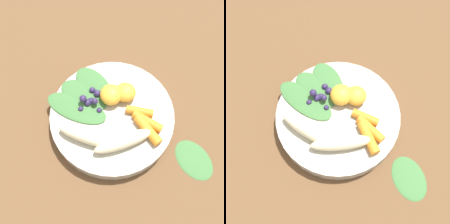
{
  "view_description": "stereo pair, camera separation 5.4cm",
  "coord_description": "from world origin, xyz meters",
  "views": [
    {
      "loc": [
        -0.01,
        -0.22,
        0.53
      ],
      "look_at": [
        0.0,
        0.0,
        0.04
      ],
      "focal_mm": 46.42,
      "sensor_mm": 36.0,
      "label": 1
    },
    {
      "loc": [
        0.04,
        -0.22,
        0.53
      ],
      "look_at": [
        0.0,
        0.0,
        0.04
      ],
      "focal_mm": 46.42,
      "sensor_mm": 36.0,
      "label": 2
    }
  ],
  "objects": [
    {
      "name": "ground_plane",
      "position": [
        0.0,
        0.0,
        0.0
      ],
      "size": [
        2.4,
        2.4,
        0.0
      ],
      "primitive_type": "plane",
      "color": "brown"
    },
    {
      "name": "kale_leaf_right",
      "position": [
        -0.05,
        0.04,
        0.03
      ],
      "size": [
        0.11,
        0.1,
        0.01
      ],
      "primitive_type": "ellipsoid",
      "rotation": [
        0.0,
        0.0,
        8.83
      ],
      "color": "#3D7038",
      "rests_on": "bowl"
    },
    {
      "name": "bowl",
      "position": [
        0.0,
        0.0,
        0.01
      ],
      "size": [
        0.24,
        0.24,
        0.03
      ],
      "primitive_type": "cylinder",
      "color": "#B2AD9E",
      "rests_on": "ground_plane"
    },
    {
      "name": "carrot_front",
      "position": [
        0.06,
        -0.04,
        0.04
      ],
      "size": [
        0.05,
        0.06,
        0.02
      ],
      "primitive_type": "cylinder",
      "rotation": [
        0.0,
        1.57,
        5.28
      ],
      "color": "orange",
      "rests_on": "bowl"
    },
    {
      "name": "blueberry_pile",
      "position": [
        -0.04,
        0.03,
        0.04
      ],
      "size": [
        0.05,
        0.05,
        0.03
      ],
      "color": "#2D234C",
      "rests_on": "bowl"
    },
    {
      "name": "kale_leaf_rear",
      "position": [
        -0.07,
        0.02,
        0.03
      ],
      "size": [
        0.13,
        0.1,
        0.01
      ],
      "primitive_type": "ellipsoid",
      "rotation": [
        0.0,
        0.0,
        8.97
      ],
      "color": "#3D7038",
      "rests_on": "bowl"
    },
    {
      "name": "carrot_mid_left",
      "position": [
        0.06,
        -0.02,
        0.04
      ],
      "size": [
        0.06,
        0.05,
        0.02
      ],
      "primitive_type": "cylinder",
      "rotation": [
        0.0,
        1.57,
        5.66
      ],
      "color": "orange",
      "rests_on": "bowl"
    },
    {
      "name": "kale_leaf_left",
      "position": [
        -0.03,
        0.06,
        0.03
      ],
      "size": [
        0.1,
        0.11,
        0.01
      ],
      "primitive_type": "ellipsoid",
      "rotation": [
        0.0,
        0.0,
        8.47
      ],
      "color": "#3D7038",
      "rests_on": "bowl"
    },
    {
      "name": "carrot_mid_right",
      "position": [
        0.05,
        -0.0,
        0.04
      ],
      "size": [
        0.05,
        0.03,
        0.02
      ],
      "primitive_type": "cylinder",
      "rotation": [
        0.0,
        1.57,
        6.04
      ],
      "color": "orange",
      "rests_on": "bowl"
    },
    {
      "name": "kale_leaf_stray",
      "position": [
        0.15,
        -0.09,
        0.0
      ],
      "size": [
        0.09,
        0.1,
        0.01
      ],
      "primitive_type": "ellipsoid",
      "rotation": [
        0.0,
        0.0,
        5.25
      ],
      "color": "#3D7038",
      "rests_on": "ground_plane"
    },
    {
      "name": "orange_segment_far",
      "position": [
        0.03,
        0.04,
        0.05
      ],
      "size": [
        0.04,
        0.04,
        0.03
      ],
      "primitive_type": "ellipsoid",
      "color": "#F4A833",
      "rests_on": "bowl"
    },
    {
      "name": "banana_peeled_right",
      "position": [
        -0.05,
        -0.05,
        0.04
      ],
      "size": [
        0.11,
        0.07,
        0.03
      ],
      "primitive_type": "ellipsoid",
      "rotation": [
        0.0,
        0.0,
        5.91
      ],
      "color": "beige",
      "rests_on": "bowl"
    },
    {
      "name": "banana_peeled_left",
      "position": [
        0.02,
        -0.06,
        0.04
      ],
      "size": [
        0.11,
        0.06,
        0.03
      ],
      "primitive_type": "ellipsoid",
      "rotation": [
        0.0,
        0.0,
        6.58
      ],
      "color": "beige",
      "rests_on": "bowl"
    },
    {
      "name": "coconut_shred_patch",
      "position": [
        -0.05,
        0.05,
        0.03
      ],
      "size": [
        0.04,
        0.04,
        0.0
      ],
      "primitive_type": "cylinder",
      "color": "white",
      "rests_on": "bowl"
    },
    {
      "name": "orange_segment_near",
      "position": [
        -0.0,
        0.03,
        0.05
      ],
      "size": [
        0.04,
        0.04,
        0.03
      ],
      "primitive_type": "ellipsoid",
      "color": "#F4A833",
      "rests_on": "bowl"
    }
  ]
}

